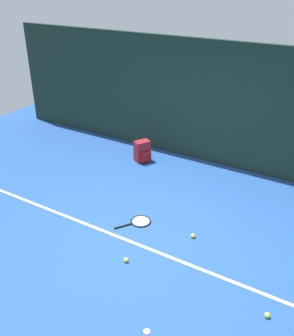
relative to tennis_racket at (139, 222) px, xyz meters
name	(u,v)px	position (x,y,z in m)	size (l,w,h in m)	color
ground_plane	(133,239)	(0.14, -0.39, -0.01)	(12.00, 12.00, 0.00)	#234C93
back_fence	(216,105)	(0.14, 2.61, 1.20)	(10.00, 0.10, 2.43)	#192D23
court_line	(130,241)	(0.14, -0.47, -0.01)	(9.00, 0.05, 0.00)	white
tennis_racket	(139,222)	(0.00, 0.00, 0.00)	(0.49, 0.61, 0.03)	black
backpack	(143,152)	(-1.09, 1.88, 0.20)	(0.37, 0.36, 0.44)	maroon
tennis_ball_near_player	(126,260)	(0.33, -0.87, 0.02)	(0.07, 0.07, 0.07)	#CCE033
tennis_ball_by_fence	(193,236)	(0.89, 0.09, 0.02)	(0.07, 0.07, 0.07)	#CCE033
tennis_ball_far_left	(267,315)	(2.23, -0.80, 0.02)	(0.07, 0.07, 0.07)	#CCE033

